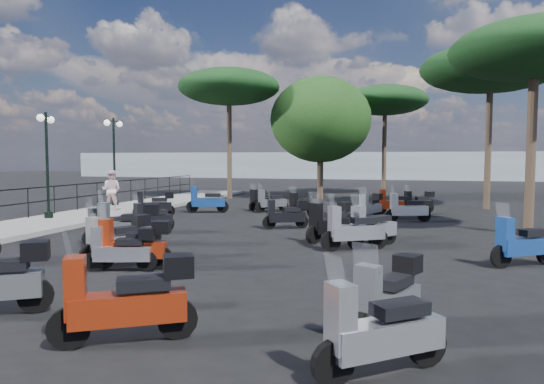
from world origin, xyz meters
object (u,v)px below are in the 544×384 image
(scooter_3, at_px, (151,219))
(scooter_24, at_px, (388,298))
(scooter_28, at_px, (418,202))
(pine_3, at_px, (535,51))
(scooter_19, at_px, (372,229))
(pine_2, at_px, (229,87))
(scooter_10, at_px, (260,201))
(scooter_20, at_px, (330,222))
(scooter_11, at_px, (126,301))
(scooter_21, at_px, (370,207))
(pine_1, at_px, (491,68))
(scooter_14, at_px, (286,215))
(scooter_12, at_px, (122,250))
(scooter_7, at_px, (117,239))
(scooter_26, at_px, (523,244))
(pedestrian_far, at_px, (111,190))
(pine_0, at_px, (385,101))
(scooter_9, at_px, (206,201))
(scooter_16, at_px, (271,202))
(scooter_8, at_px, (127,225))
(scooter_25, at_px, (353,230))
(scooter_15, at_px, (302,205))
(scooter_22, at_px, (394,204))
(scooter_13, at_px, (133,245))
(scooter_27, at_px, (407,209))
(lamp_post_1, at_px, (47,158))
(scooter_2, at_px, (112,228))
(scooter_18, at_px, (379,334))
(lamp_post_2, at_px, (114,156))
(scooter_4, at_px, (155,205))
(broadleaf_tree, at_px, (321,120))

(scooter_3, height_order, scooter_24, scooter_24)
(scooter_28, bearing_deg, pine_3, -179.19)
(scooter_19, bearing_deg, pine_2, -17.40)
(scooter_10, relative_size, scooter_20, 0.93)
(scooter_11, height_order, scooter_21, scooter_11)
(scooter_11, height_order, pine_1, pine_1)
(scooter_14, distance_m, pine_3, 8.98)
(scooter_12, bearing_deg, scooter_24, -128.24)
(scooter_11, bearing_deg, scooter_14, -28.58)
(scooter_7, distance_m, scooter_10, 11.27)
(scooter_24, bearing_deg, scooter_26, -93.02)
(pedestrian_far, xyz_separation_m, scooter_3, (4.35, -4.35, -0.57))
(pine_0, xyz_separation_m, pine_3, (5.01, -15.20, -0.41))
(scooter_9, xyz_separation_m, scooter_16, (2.58, 1.01, -0.07))
(scooter_24, distance_m, scooter_28, 14.92)
(scooter_9, bearing_deg, pedestrian_far, 90.70)
(scooter_19, distance_m, pine_0, 19.33)
(scooter_9, bearing_deg, scooter_19, -147.71)
(scooter_8, bearing_deg, scooter_19, -94.42)
(scooter_25, bearing_deg, scooter_19, -67.61)
(scooter_7, distance_m, scooter_15, 9.67)
(scooter_22, bearing_deg, scooter_9, 89.71)
(scooter_9, distance_m, scooter_26, 13.13)
(scooter_13, bearing_deg, scooter_19, -65.33)
(scooter_19, height_order, scooter_27, scooter_19)
(scooter_27, bearing_deg, lamp_post_1, 86.32)
(pine_1, distance_m, pine_3, 7.77)
(scooter_15, distance_m, scooter_24, 13.01)
(scooter_21, bearing_deg, scooter_2, 74.36)
(scooter_15, distance_m, scooter_18, 14.23)
(scooter_3, bearing_deg, scooter_11, 149.85)
(scooter_18, xyz_separation_m, scooter_27, (0.26, 13.09, -0.00))
(pine_0, bearing_deg, scooter_2, -107.14)
(scooter_16, height_order, pine_0, pine_0)
(scooter_2, height_order, scooter_14, scooter_2)
(pine_2, bearing_deg, scooter_22, -32.12)
(scooter_9, xyz_separation_m, scooter_14, (4.41, -3.63, -0.03))
(scooter_12, relative_size, pine_1, 0.20)
(scooter_21, bearing_deg, scooter_8, 76.82)
(pedestrian_far, relative_size, scooter_26, 1.12)
(scooter_16, distance_m, scooter_20, 7.58)
(scooter_2, distance_m, scooter_20, 5.98)
(lamp_post_2, relative_size, scooter_13, 2.41)
(scooter_4, distance_m, pine_2, 10.92)
(broadleaf_tree, bearing_deg, scooter_13, -92.16)
(scooter_11, relative_size, scooter_22, 0.97)
(scooter_2, height_order, scooter_12, scooter_2)
(pedestrian_far, relative_size, scooter_2, 1.29)
(scooter_27, bearing_deg, scooter_28, -27.45)
(scooter_10, relative_size, scooter_15, 1.02)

